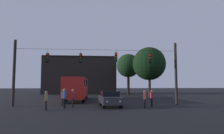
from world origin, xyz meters
TOP-DOWN VIEW (x-y plane):
  - ground_plane at (0.00, 24.50)m, footprint 168.00×168.00m
  - overhead_signal_span at (0.03, 14.27)m, footprint 17.00×0.44m
  - city_bus at (-2.66, 21.09)m, footprint 2.69×11.04m
  - car_near_right at (1.13, 13.25)m, footprint 2.08×4.43m
  - pedestrian_crossing_left at (4.22, 11.76)m, footprint 0.35×0.42m
  - pedestrian_crossing_center at (-3.10, 12.18)m, footprint 0.36×0.42m
  - pedestrian_crossing_right at (-4.42, 10.82)m, footprint 0.27×0.38m
  - pedestrian_near_bus at (-2.41, 12.89)m, footprint 0.25×0.37m
  - pedestrian_trailing at (-3.54, 14.02)m, footprint 0.32×0.41m
  - pedestrian_far_side at (5.15, 12.64)m, footprint 0.24×0.36m
  - corner_building at (-3.40, 41.57)m, footprint 16.22×8.19m
  - tree_left_silhouette at (11.88, 36.38)m, footprint 5.47×5.47m
  - tree_behind_building at (9.47, 28.25)m, footprint 5.90×5.90m
  - tree_right_far at (6.97, 35.30)m, footprint 4.95×4.95m

SIDE VIEW (x-z plane):
  - ground_plane at x=0.00m, z-range 0.00..0.00m
  - car_near_right at x=1.13m, z-range 0.04..1.56m
  - pedestrian_far_side at x=5.15m, z-range 0.10..1.70m
  - pedestrian_crossing_right at x=-4.42m, z-range 0.10..1.70m
  - pedestrian_trailing at x=-3.54m, z-range 0.10..1.71m
  - pedestrian_crossing_left at x=4.22m, z-range 0.10..1.71m
  - pedestrian_near_bus at x=-2.41m, z-range 0.11..1.82m
  - pedestrian_crossing_center at x=-3.10m, z-range 0.12..1.90m
  - city_bus at x=-2.66m, z-range 0.37..3.37m
  - overhead_signal_span at x=0.03m, z-range 0.47..7.10m
  - corner_building at x=-3.40m, z-range 0.00..8.44m
  - tree_behind_building at x=9.47m, z-range 1.43..10.21m
  - tree_right_far at x=6.97m, z-range 1.78..10.38m
  - tree_left_silhouette at x=11.88m, z-range 2.16..12.01m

